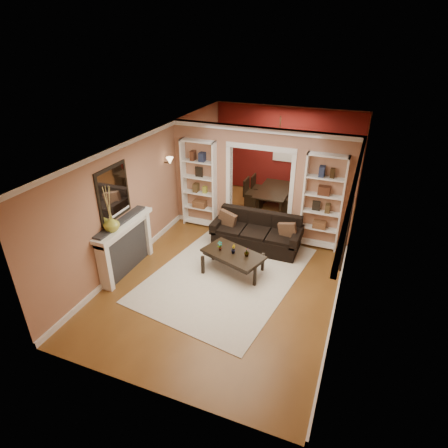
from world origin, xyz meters
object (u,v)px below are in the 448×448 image
at_px(coffee_table, 233,263).
at_px(bookshelf_right, 322,203).
at_px(bookshelf_left, 199,184).
at_px(dining_table, 275,198).
at_px(sofa, 256,232).
at_px(fireplace, 127,247).

xyz_separation_m(coffee_table, bookshelf_right, (1.51, 1.78, 0.91)).
xyz_separation_m(coffee_table, bookshelf_left, (-1.59, 1.78, 0.91)).
bearing_deg(bookshelf_right, bookshelf_left, 180.00).
height_order(coffee_table, dining_table, dining_table).
relative_size(coffee_table, dining_table, 0.80).
bearing_deg(bookshelf_left, sofa, -18.49).
bearing_deg(sofa, bookshelf_right, 23.02).
bearing_deg(sofa, coffee_table, -97.08).
height_order(coffee_table, fireplace, fireplace).
xyz_separation_m(fireplace, dining_table, (2.12, 4.31, -0.30)).
height_order(bookshelf_right, fireplace, bookshelf_right).
relative_size(bookshelf_right, fireplace, 1.35).
xyz_separation_m(bookshelf_right, dining_table, (-1.52, 1.78, -0.87)).
relative_size(coffee_table, bookshelf_right, 0.56).
xyz_separation_m(sofa, coffee_table, (-0.15, -1.20, -0.17)).
bearing_deg(fireplace, coffee_table, 19.54).
height_order(coffee_table, bookshelf_right, bookshelf_right).
height_order(coffee_table, bookshelf_left, bookshelf_left).
relative_size(sofa, dining_table, 1.30).
bearing_deg(dining_table, coffee_table, -179.82).
relative_size(bookshelf_left, bookshelf_right, 1.00).
bearing_deg(bookshelf_right, fireplace, -145.20).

